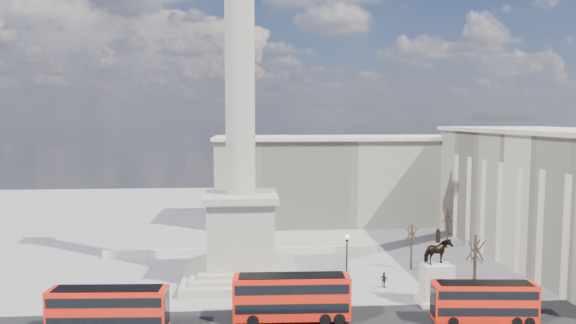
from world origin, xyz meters
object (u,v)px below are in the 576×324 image
(red_bus_c, at_px, (485,302))
(pedestrian_walking, at_px, (345,286))
(pedestrian_standing, at_px, (459,299))
(pedestrian_crossing, at_px, (384,280))
(red_bus_a, at_px, (109,310))
(red_bus_b, at_px, (292,297))
(victorian_lamp, at_px, (347,257))
(equestrian_statue, at_px, (437,278))
(nelsons_column, at_px, (241,177))

(red_bus_c, height_order, pedestrian_walking, red_bus_c)
(red_bus_c, bearing_deg, pedestrian_walking, 147.24)
(pedestrian_standing, relative_size, pedestrian_crossing, 0.87)
(red_bus_a, xyz_separation_m, pedestrian_crossing, (29.11, 10.83, -1.38))
(red_bus_a, bearing_deg, red_bus_b, 9.20)
(victorian_lamp, bearing_deg, pedestrian_crossing, -0.61)
(equestrian_statue, relative_size, pedestrian_standing, 5.08)
(nelsons_column, distance_m, pedestrian_crossing, 21.30)
(red_bus_a, relative_size, victorian_lamp, 1.70)
(red_bus_b, relative_size, pedestrian_crossing, 6.19)
(red_bus_a, distance_m, red_bus_c, 36.16)
(red_bus_c, bearing_deg, nelsons_column, 151.99)
(red_bus_c, bearing_deg, red_bus_b, 179.37)
(red_bus_b, xyz_separation_m, pedestrian_crossing, (11.79, 9.11, -1.51))
(nelsons_column, bearing_deg, victorian_lamp, -20.64)
(red_bus_a, relative_size, pedestrian_crossing, 5.88)
(red_bus_b, bearing_deg, red_bus_c, -3.81)
(nelsons_column, height_order, pedestrian_standing, nelsons_column)
(nelsons_column, distance_m, red_bus_a, 22.40)
(equestrian_statue, distance_m, pedestrian_crossing, 7.37)
(red_bus_a, distance_m, pedestrian_crossing, 31.08)
(red_bus_b, height_order, red_bus_c, red_bus_b)
(equestrian_statue, relative_size, pedestrian_walking, 4.79)
(red_bus_a, xyz_separation_m, victorian_lamp, (24.58, 10.87, 1.50))
(red_bus_a, distance_m, pedestrian_walking, 25.82)
(nelsons_column, relative_size, red_bus_c, 4.89)
(red_bus_c, bearing_deg, pedestrian_standing, 104.93)
(red_bus_b, distance_m, red_bus_c, 18.95)
(victorian_lamp, bearing_deg, equestrian_statue, -33.17)
(pedestrian_crossing, bearing_deg, red_bus_a, 67.86)
(red_bus_b, bearing_deg, equestrian_statue, 14.24)
(red_bus_c, distance_m, pedestrian_crossing, 13.20)
(nelsons_column, xyz_separation_m, pedestrian_standing, (23.29, -11.50, -12.10))
(red_bus_b, height_order, victorian_lamp, victorian_lamp)
(red_bus_b, xyz_separation_m, red_bus_c, (18.84, -1.98, -0.32))
(nelsons_column, relative_size, victorian_lamp, 7.68)
(victorian_lamp, height_order, equestrian_statue, equestrian_statue)
(victorian_lamp, height_order, pedestrian_crossing, victorian_lamp)
(red_bus_a, bearing_deg, pedestrian_crossing, 23.95)
(pedestrian_walking, relative_size, pedestrian_crossing, 0.93)
(red_bus_c, height_order, victorian_lamp, victorian_lamp)
(red_bus_c, distance_m, equestrian_statue, 6.14)
(red_bus_a, xyz_separation_m, pedestrian_standing, (35.43, 4.06, -1.50))
(equestrian_statue, height_order, pedestrian_standing, equestrian_statue)
(nelsons_column, relative_size, pedestrian_standing, 30.38)
(nelsons_column, xyz_separation_m, pedestrian_crossing, (16.97, -4.74, -11.98))
(victorian_lamp, xyz_separation_m, pedestrian_walking, (-0.51, -1.65, -2.95))
(red_bus_c, xyz_separation_m, victorian_lamp, (-11.57, 11.14, 1.69))
(equestrian_statue, xyz_separation_m, pedestrian_walking, (-9.29, 4.08, -2.03))
(nelsons_column, relative_size, red_bus_b, 4.29)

